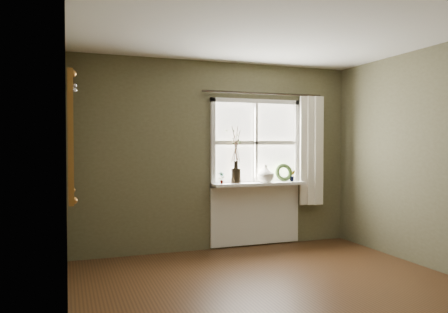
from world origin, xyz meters
name	(u,v)px	position (x,y,z in m)	size (l,w,h in m)	color
floor	(300,304)	(0.00, 0.00, 0.00)	(4.50, 4.50, 0.00)	#402614
ceiling	(302,17)	(0.00, 0.00, 2.60)	(4.50, 4.50, 0.00)	silver
wall_back	(218,156)	(0.00, 2.30, 1.30)	(4.00, 0.10, 2.60)	brown
wall_left	(59,165)	(-2.05, 0.00, 1.30)	(0.10, 4.50, 2.60)	brown
window_frame	(256,143)	(0.55, 2.23, 1.48)	(1.36, 0.06, 1.24)	white
window_sill	(259,184)	(0.55, 2.12, 0.90)	(1.36, 0.26, 0.04)	white
window_apron	(256,214)	(0.55, 2.23, 0.46)	(1.36, 0.04, 0.88)	white
dark_jug	(236,176)	(0.20, 2.12, 1.03)	(0.14, 0.14, 0.21)	black
cream_vase	(266,173)	(0.66, 2.12, 1.05)	(0.24, 0.24, 0.25)	beige
wreath	(284,174)	(0.96, 2.16, 1.02)	(0.27, 0.27, 0.06)	#334920
potted_plant_left	(221,178)	(-0.01, 2.12, 1.00)	(0.09, 0.06, 0.16)	#334920
potted_plant_right	(292,176)	(1.08, 2.12, 1.00)	(0.09, 0.07, 0.16)	#334920
curtain	(311,151)	(1.39, 2.13, 1.37)	(0.36, 0.12, 1.59)	white
curtain_rod	(264,93)	(0.65, 2.17, 2.18)	(0.03, 0.03, 1.84)	black
gilt_mirror	(70,138)	(-1.96, 1.35, 1.53)	(0.10, 1.08, 1.29)	white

